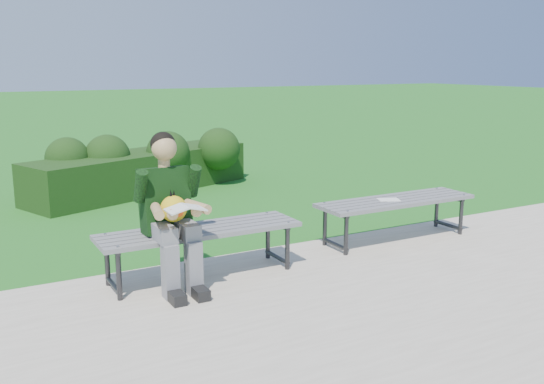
% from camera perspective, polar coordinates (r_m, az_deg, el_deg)
% --- Properties ---
extents(ground, '(80.00, 80.00, 0.00)m').
position_cam_1_polar(ground, '(6.21, -1.98, -5.70)').
color(ground, '#167518').
rests_on(ground, ground).
extents(walkway, '(30.00, 3.50, 0.02)m').
position_cam_1_polar(walkway, '(4.81, 7.63, -11.11)').
color(walkway, '#A8A08F').
rests_on(walkway, ground).
extents(hedge, '(3.61, 2.10, 0.90)m').
position_cam_1_polar(hedge, '(9.24, -11.99, 2.46)').
color(hedge, '#1C4412').
rests_on(hedge, ground).
extents(bench_left, '(1.80, 0.50, 0.46)m').
position_cam_1_polar(bench_left, '(5.38, -6.78, -3.97)').
color(bench_left, gray).
rests_on(bench_left, walkway).
extents(bench_right, '(1.80, 0.50, 0.46)m').
position_cam_1_polar(bench_right, '(6.62, 11.57, -1.11)').
color(bench_right, gray).
rests_on(bench_right, walkway).
extents(seated_boy, '(0.56, 0.76, 1.31)m').
position_cam_1_polar(seated_boy, '(5.12, -9.58, -1.42)').
color(seated_boy, slate).
rests_on(seated_boy, walkway).
extents(paper_sheet, '(0.26, 0.23, 0.01)m').
position_cam_1_polar(paper_sheet, '(6.54, 10.93, -0.71)').
color(paper_sheet, white).
rests_on(paper_sheet, bench_right).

